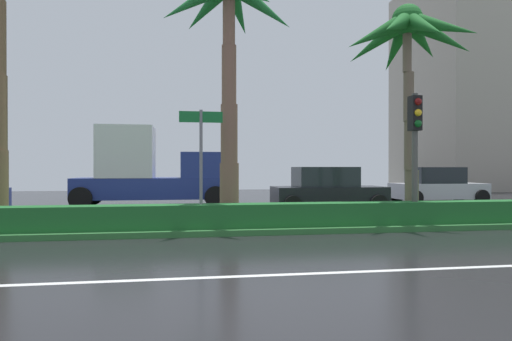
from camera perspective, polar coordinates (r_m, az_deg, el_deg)
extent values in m
cube|color=black|center=(13.95, -4.80, -6.79)|extent=(90.00, 42.00, 0.10)
cube|color=white|center=(7.09, -0.35, -13.30)|extent=(81.00, 0.14, 0.01)
cube|color=#2D6B33|center=(12.95, -4.46, -6.78)|extent=(85.50, 4.00, 0.15)
cube|color=#1E6028|center=(11.52, -3.88, -5.78)|extent=(76.50, 0.70, 0.60)
cylinder|color=brown|center=(12.74, -3.43, -2.80)|extent=(0.54, 0.54, 1.66)
cylinder|color=brown|center=(12.72, -3.45, 4.70)|extent=(0.48, 0.48, 1.66)
cylinder|color=brown|center=(12.92, -3.47, 12.10)|extent=(0.41, 0.41, 1.66)
cylinder|color=brown|center=(13.32, -3.48, 19.16)|extent=(0.35, 0.35, 1.66)
cone|color=#1F6C31|center=(13.56, 0.49, 20.34)|extent=(2.09, 0.59, 1.65)
cone|color=#1F6C31|center=(14.36, -2.35, 19.79)|extent=(1.32, 2.22, 1.40)
cone|color=#1F6C31|center=(14.19, -6.20, 20.03)|extent=(1.70, 2.10, 1.41)
cone|color=#1F6C31|center=(13.41, -7.64, 20.75)|extent=(2.13, 0.60, 1.58)
cylinder|color=brown|center=(14.23, 19.26, -2.90)|extent=(0.41, 0.41, 1.46)
cylinder|color=brown|center=(14.17, 19.09, 3.01)|extent=(0.36, 0.36, 1.46)
cylinder|color=brown|center=(14.27, 18.91, 8.90)|extent=(0.31, 0.31, 1.46)
cylinder|color=brown|center=(14.51, 18.74, 14.66)|extent=(0.26, 0.26, 1.46)
sphere|color=#1A5F22|center=(14.74, 18.74, 17.79)|extent=(0.90, 0.90, 0.90)
cone|color=#1A5F22|center=(14.98, 22.30, 15.63)|extent=(2.23, 0.77, 1.44)
cone|color=#1A5F22|center=(15.52, 20.31, 15.42)|extent=(2.08, 1.80, 1.29)
cone|color=#1A5F22|center=(15.40, 17.41, 14.84)|extent=(0.77, 2.17, 1.60)
cone|color=#1A5F22|center=(14.99, 15.22, 15.58)|extent=(1.81, 2.04, 1.46)
cone|color=#1A5F22|center=(14.11, 15.34, 16.56)|extent=(2.22, 0.77, 1.46)
cone|color=#1A5F22|center=(13.70, 17.59, 17.37)|extent=(1.92, 1.99, 1.34)
cone|color=#1A5F22|center=(13.78, 20.58, 16.92)|extent=(0.62, 2.19, 1.48)
cone|color=#1A5F22|center=(14.24, 22.52, 16.68)|extent=(1.77, 2.09, 1.34)
cylinder|color=#4C4C47|center=(13.11, 19.62, 1.47)|extent=(0.16, 0.16, 3.59)
cube|color=black|center=(13.19, 19.63, 6.88)|extent=(0.28, 0.32, 0.96)
sphere|color=maroon|center=(13.08, 19.99, 8.26)|extent=(0.20, 0.20, 0.20)
sphere|color=yellow|center=(13.04, 19.99, 6.96)|extent=(0.20, 0.20, 0.20)
sphere|color=#0F591E|center=(13.01, 19.99, 5.65)|extent=(0.20, 0.20, 0.20)
cylinder|color=slate|center=(11.39, -7.03, 0.19)|extent=(0.08, 0.08, 3.00)
cube|color=#146B2D|center=(11.46, -7.04, 6.80)|extent=(1.10, 0.03, 0.28)
cube|color=navy|center=(19.97, -13.18, -2.19)|extent=(6.40, 2.30, 0.90)
cube|color=navy|center=(19.92, -6.86, 0.69)|extent=(1.90, 2.21, 1.10)
cube|color=silver|center=(20.07, -16.18, 2.25)|extent=(2.30, 2.35, 2.20)
cylinder|color=black|center=(21.15, -5.63, -2.99)|extent=(0.92, 0.30, 0.92)
cylinder|color=black|center=(18.82, -5.19, -3.40)|extent=(0.92, 0.30, 0.92)
cylinder|color=black|center=(21.50, -20.17, -2.96)|extent=(0.92, 0.30, 0.92)
cylinder|color=black|center=(19.22, -21.50, -3.34)|extent=(0.92, 0.30, 0.92)
cube|color=black|center=(17.53, 9.25, -3.21)|extent=(4.30, 1.76, 0.72)
cube|color=#1E2328|center=(17.46, 8.78, -0.80)|extent=(2.30, 1.58, 0.76)
cylinder|color=black|center=(18.97, 13.13, -3.74)|extent=(0.68, 0.22, 0.68)
cylinder|color=black|center=(17.32, 15.40, -4.12)|extent=(0.68, 0.22, 0.68)
cylinder|color=black|center=(17.98, 3.33, -3.95)|extent=(0.68, 0.22, 0.68)
cylinder|color=black|center=(16.23, 4.71, -4.41)|extent=(0.68, 0.22, 0.68)
cube|color=silver|center=(22.93, 22.23, -2.41)|extent=(4.30, 1.76, 0.72)
cube|color=#1E2328|center=(22.83, 21.91, -0.56)|extent=(2.30, 1.58, 0.76)
cylinder|color=black|center=(24.59, 24.42, -2.84)|extent=(0.68, 0.22, 0.68)
cylinder|color=black|center=(23.11, 26.89, -3.04)|extent=(0.68, 0.22, 0.68)
cylinder|color=black|center=(22.93, 17.52, -3.05)|extent=(0.68, 0.22, 0.68)
cylinder|color=black|center=(21.34, 19.70, -3.30)|extent=(0.68, 0.22, 0.68)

